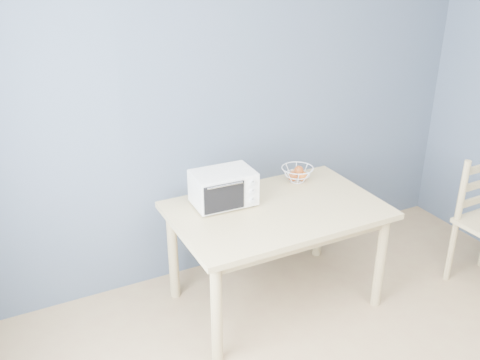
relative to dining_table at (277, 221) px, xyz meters
name	(u,v)px	position (x,y,z in m)	size (l,w,h in m)	color
dining_table	(277,221)	(0.00, 0.00, 0.00)	(1.40, 0.90, 0.75)	#CEB77B
toaster_oven	(221,188)	(-0.31, 0.20, 0.23)	(0.42, 0.31, 0.24)	white
fruit_basket	(297,173)	(0.35, 0.31, 0.16)	(0.30, 0.30, 0.12)	white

